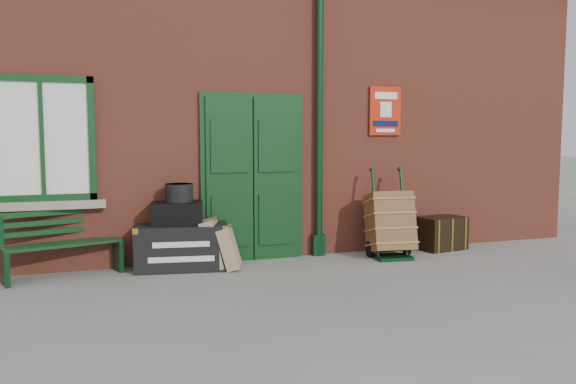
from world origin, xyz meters
name	(u,v)px	position (x,y,z in m)	size (l,w,h in m)	color
ground	(312,283)	(0.00, 0.00, 0.00)	(80.00, 80.00, 0.00)	gray
station_building	(238,108)	(0.00, 3.49, 2.16)	(10.30, 4.30, 4.36)	#9B4532
bench	(62,242)	(-2.72, 1.31, 0.41)	(1.38, 0.76, 0.82)	#0E3515
houdini_trunk	(182,246)	(-1.30, 1.25, 0.29)	(1.14, 0.63, 0.57)	black
strongbox	(177,213)	(-1.35, 1.25, 0.71)	(0.63, 0.46, 0.29)	black
hatbox	(179,193)	(-1.32, 1.25, 0.97)	(0.34, 0.34, 0.23)	black
suitcase_back	(213,244)	(-0.92, 1.11, 0.32)	(0.18, 0.44, 0.62)	#9D8667
suitcase_front	(229,248)	(-0.74, 1.01, 0.28)	(0.16, 0.40, 0.53)	#9D8667
porter_trolley	(390,224)	(1.55, 1.01, 0.47)	(0.67, 0.71, 1.22)	black
dark_trunk	(441,233)	(2.56, 1.25, 0.24)	(0.68, 0.44, 0.49)	black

